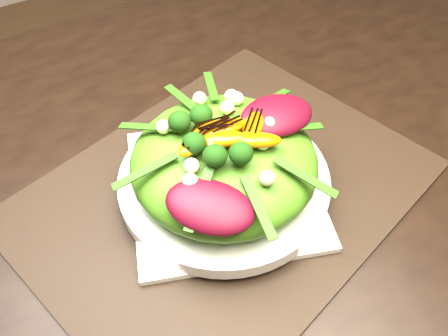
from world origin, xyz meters
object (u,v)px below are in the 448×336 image
placemat (224,191)px  lettuce_mound (224,161)px  dining_table (358,99)px  salad_bowl (224,181)px  plate_base (224,188)px  orange_segment (200,131)px

placemat → lettuce_mound: size_ratio=2.18×
dining_table → placemat: (-0.30, -0.07, 0.02)m
dining_table → lettuce_mound: dining_table is taller
salad_bowl → plate_base: bearing=0.0°
salad_bowl → orange_segment: (-0.02, 0.02, 0.08)m
placemat → plate_base: 0.01m
lettuce_mound → orange_segment: (-0.02, 0.02, 0.05)m
plate_base → salad_bowl: bearing=0.0°
dining_table → lettuce_mound: (-0.30, -0.07, 0.08)m
dining_table → salad_bowl: bearing=-167.6°
placemat → lettuce_mound: 0.06m
salad_bowl → lettuce_mound: lettuce_mound is taller
plate_base → salad_bowl: 0.01m
orange_segment → plate_base: bearing=-43.7°
salad_bowl → dining_table: bearing=12.4°
orange_segment → dining_table: bearing=8.2°
dining_table → salad_bowl: 0.31m
placemat → salad_bowl: salad_bowl is taller
dining_table → salad_bowl: dining_table is taller
salad_bowl → lettuce_mound: (0.00, 0.00, 0.04)m
placemat → orange_segment: 0.11m
plate_base → lettuce_mound: (0.00, 0.00, 0.05)m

